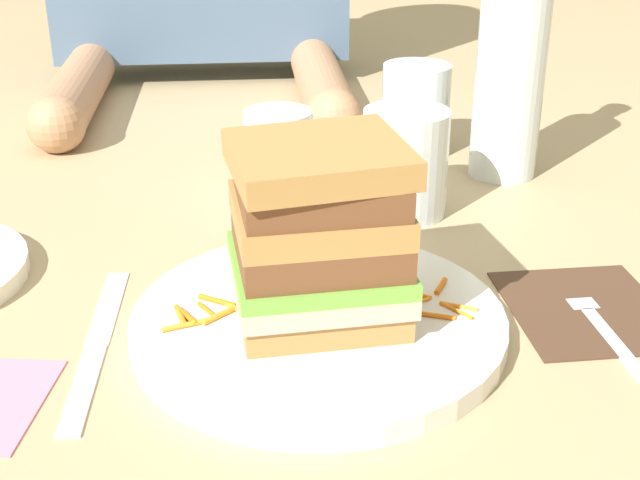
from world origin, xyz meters
name	(u,v)px	position (x,y,z in m)	size (l,w,h in m)	color
ground_plane	(316,318)	(0.00, 0.00, 0.00)	(3.00, 3.00, 0.00)	tan
main_plate	(324,323)	(0.00, -0.02, 0.01)	(0.25, 0.25, 0.02)	white
sandwich	(323,234)	(0.00, -0.02, 0.07)	(0.13, 0.11, 0.12)	#A87A42
carrot_shred_0	(186,315)	(-0.09, -0.02, 0.02)	(0.00, 0.00, 0.03)	orange
carrot_shred_1	(220,315)	(-0.07, -0.02, 0.02)	(0.00, 0.00, 0.03)	orange
carrot_shred_2	(232,307)	(-0.06, -0.01, 0.02)	(0.00, 0.00, 0.03)	orange
carrot_shred_3	(250,319)	(-0.05, -0.02, 0.02)	(0.00, 0.00, 0.02)	orange
carrot_shred_4	(217,303)	(-0.07, 0.00, 0.02)	(0.00, 0.00, 0.03)	orange
carrot_shred_5	(207,310)	(-0.07, -0.01, 0.02)	(0.00, 0.00, 0.02)	orange
carrot_shred_6	(182,318)	(-0.09, -0.02, 0.02)	(0.00, 0.00, 0.02)	orange
carrot_shred_7	(185,325)	(-0.09, -0.03, 0.02)	(0.00, 0.00, 0.03)	orange
carrot_shred_8	(441,286)	(0.09, 0.01, 0.02)	(0.00, 0.00, 0.02)	orange
carrot_shred_9	(411,290)	(0.07, 0.00, 0.02)	(0.00, 0.00, 0.03)	orange
carrot_shred_10	(405,301)	(0.06, -0.01, 0.02)	(0.00, 0.00, 0.02)	orange
carrot_shred_11	(417,301)	(0.07, -0.01, 0.02)	(0.00, 0.00, 0.02)	orange
carrot_shred_12	(460,306)	(0.10, -0.02, 0.02)	(0.00, 0.00, 0.02)	orange
carrot_shred_13	(406,308)	(0.06, -0.02, 0.02)	(0.00, 0.00, 0.02)	orange
carrot_shred_14	(432,315)	(0.07, -0.03, 0.02)	(0.00, 0.00, 0.03)	orange
carrot_shred_15	(456,310)	(0.09, -0.03, 0.02)	(0.00, 0.00, 0.03)	orange
carrot_shred_16	(412,293)	(0.07, 0.00, 0.02)	(0.00, 0.00, 0.03)	orange
carrot_shred_17	(399,306)	(0.05, -0.02, 0.02)	(0.00, 0.00, 0.02)	orange
napkin_dark	(587,308)	(0.19, -0.01, 0.00)	(0.11, 0.12, 0.00)	#4C3323
fork	(601,321)	(0.19, -0.03, 0.00)	(0.02, 0.17, 0.00)	silver
knife	(95,347)	(-0.15, -0.03, 0.00)	(0.02, 0.20, 0.00)	silver
juice_glass	(405,169)	(0.09, 0.18, 0.04)	(0.08, 0.08, 0.09)	white
water_bottle	(511,62)	(0.21, 0.27, 0.11)	(0.07, 0.07, 0.26)	silver
empty_tumbler_0	(279,148)	(-0.01, 0.26, 0.04)	(0.07, 0.07, 0.07)	silver
empty_tumbler_1	(416,110)	(0.14, 0.34, 0.05)	(0.07, 0.07, 0.09)	silver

